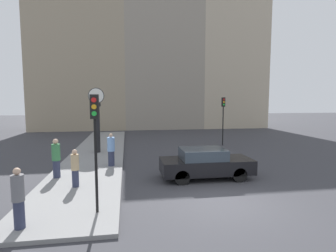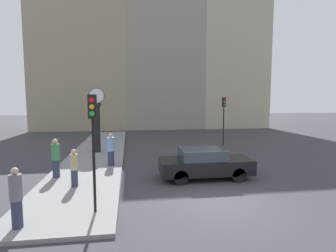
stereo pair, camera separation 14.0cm
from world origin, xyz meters
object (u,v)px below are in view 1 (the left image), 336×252
at_px(pedestrian_green_hoodie, 56,158).
at_px(traffic_light_near, 95,129).
at_px(sedan_car, 205,163).
at_px(pedestrian_grey_jacket, 18,198).
at_px(pedestrian_blue_stripe, 111,150).
at_px(street_clock, 97,122).
at_px(traffic_light_far, 223,111).
at_px(pedestrian_tan_coat, 75,168).

bearing_deg(pedestrian_green_hoodie, traffic_light_near, -61.44).
xyz_separation_m(sedan_car, pedestrian_green_hoodie, (-6.96, 0.76, 0.31)).
relative_size(pedestrian_grey_jacket, pedestrian_blue_stripe, 0.97).
bearing_deg(street_clock, sedan_car, -49.21).
bearing_deg(pedestrian_blue_stripe, traffic_light_far, 34.65).
xyz_separation_m(sedan_car, pedestrian_grey_jacket, (-6.72, -4.21, 0.28)).
distance_m(traffic_light_far, street_clock, 10.08).
bearing_deg(street_clock, pedestrian_blue_stripe, -73.85).
distance_m(pedestrian_tan_coat, pedestrian_green_hoodie, 1.86).
bearing_deg(street_clock, pedestrian_green_hoodie, -101.87).
height_order(traffic_light_far, pedestrian_tan_coat, traffic_light_far).
bearing_deg(pedestrian_blue_stripe, pedestrian_grey_jacket, -107.53).
height_order(sedan_car, pedestrian_grey_jacket, pedestrian_grey_jacket).
relative_size(traffic_light_near, traffic_light_far, 0.96).
height_order(traffic_light_far, pedestrian_blue_stripe, traffic_light_far).
bearing_deg(pedestrian_blue_stripe, street_clock, 106.15).
xyz_separation_m(sedan_car, traffic_light_far, (4.13, 8.63, 2.09)).
distance_m(traffic_light_near, traffic_light_far, 14.94).
distance_m(traffic_light_far, pedestrian_green_hoodie, 13.71).
bearing_deg(pedestrian_tan_coat, pedestrian_green_hoodie, 126.95).
bearing_deg(pedestrian_grey_jacket, traffic_light_far, 49.78).
xyz_separation_m(sedan_car, street_clock, (-5.72, 6.63, 1.50)).
height_order(traffic_light_near, pedestrian_tan_coat, traffic_light_near).
relative_size(pedestrian_green_hoodie, pedestrian_grey_jacket, 1.04).
bearing_deg(pedestrian_tan_coat, traffic_light_near, -66.70).
bearing_deg(pedestrian_grey_jacket, pedestrian_green_hoodie, 92.79).
relative_size(traffic_light_near, pedestrian_blue_stripe, 2.11).
bearing_deg(traffic_light_near, pedestrian_tan_coat, 113.30).
xyz_separation_m(traffic_light_near, street_clock, (-1.05, 10.07, -0.61)).
bearing_deg(pedestrian_grey_jacket, sedan_car, 32.05).
bearing_deg(pedestrian_grey_jacket, traffic_light_near, 20.52).
distance_m(traffic_light_far, pedestrian_grey_jacket, 16.90).
height_order(sedan_car, street_clock, street_clock).
relative_size(traffic_light_near, pedestrian_tan_coat, 2.39).
xyz_separation_m(pedestrian_tan_coat, pedestrian_blue_stripe, (1.28, 3.34, 0.09)).
height_order(traffic_light_near, pedestrian_blue_stripe, traffic_light_near).
relative_size(pedestrian_tan_coat, pedestrian_green_hoodie, 0.87).
distance_m(traffic_light_near, street_clock, 10.15).
bearing_deg(sedan_car, pedestrian_tan_coat, -172.96).
bearing_deg(street_clock, pedestrian_grey_jacket, -95.23).
distance_m(street_clock, pedestrian_grey_jacket, 10.95).
bearing_deg(pedestrian_grey_jacket, pedestrian_tan_coat, 75.90).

